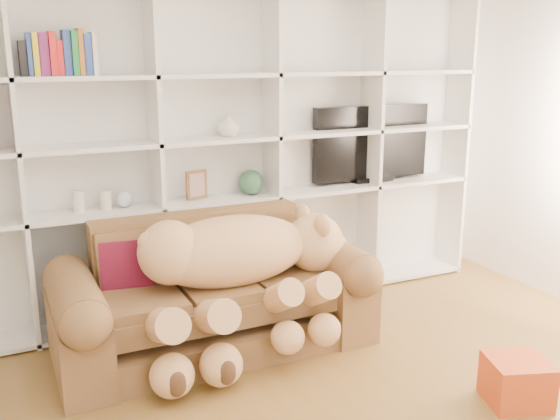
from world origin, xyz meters
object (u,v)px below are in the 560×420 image
sofa (214,301)px  tv (371,144)px  gift_box (517,381)px  teddy_bear (238,267)px

sofa → tv: (1.62, 0.64, 0.85)m
gift_box → teddy_bear: bearing=134.4°
sofa → tv: tv is taller
teddy_bear → gift_box: size_ratio=4.75×
teddy_bear → gift_box: teddy_bear is taller
sofa → tv: size_ratio=1.92×
sofa → gift_box: sofa is taller
gift_box → tv: (0.33, 2.02, 1.04)m
sofa → gift_box: 1.90m
teddy_bear → tv: 1.81m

